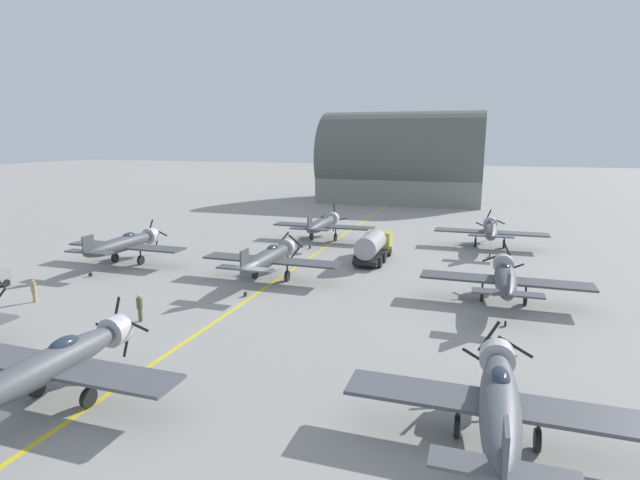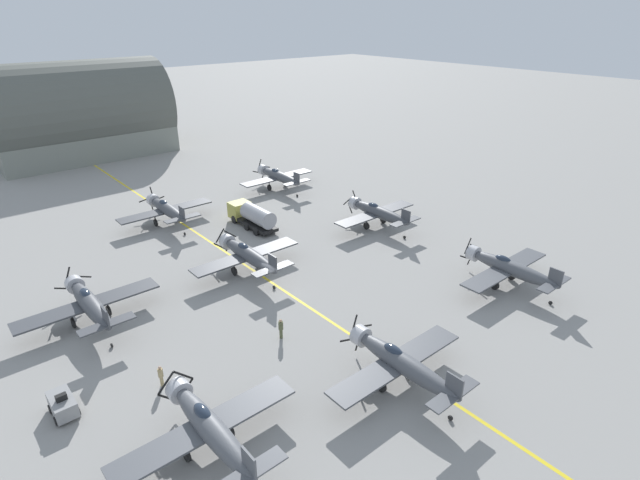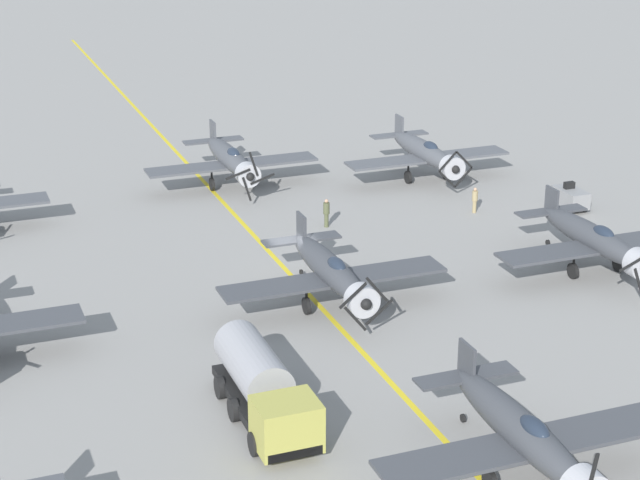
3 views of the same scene
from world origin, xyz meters
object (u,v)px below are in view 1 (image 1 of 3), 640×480
Objects in this scene: airplane_near_right at (499,401)px; fuel_tanker at (373,246)px; airplane_mid_right at (505,278)px; airplane_mid_left at (124,244)px; airplane_far_right at (490,230)px; ground_crew_walking at (34,290)px; airplane_far_center at (323,224)px; ground_crew_inspecting at (140,307)px; hangar at (402,165)px; airplane_near_center at (52,364)px; airplane_mid_center at (269,258)px.

fuel_tanker is at bearing 121.08° from airplane_near_right.
airplane_mid_right is 1.00× the size of airplane_mid_left.
airplane_far_right reaches higher than ground_crew_walking.
airplane_far_center is 7.02× the size of ground_crew_walking.
airplane_far_right is 14.66m from fuel_tanker.
airplane_mid_right is at bearing 11.69° from airplane_mid_left.
airplane_far_center is (-19.59, 17.82, 0.00)m from airplane_mid_right.
airplane_far_right reaches higher than fuel_tanker.
airplane_far_center reaches higher than ground_crew_inspecting.
hangar is at bearing 120.43° from airplane_far_right.
airplane_mid_right is 1.00× the size of airplane_far_right.
airplane_mid_right is 61.38m from hangar.
hangar is at bearing 80.11° from airplane_far_center.
airplane_near_right is at bearing -78.44° from airplane_mid_right.
airplane_near_right is 6.54× the size of ground_crew_inspecting.
airplane_mid_center is at bearing 103.12° from airplane_near_center.
airplane_near_center reaches higher than ground_crew_walking.
airplane_mid_left is at bearing -142.77° from airplane_far_right.
airplane_far_right is at bearing 47.30° from airplane_mid_center.
airplane_near_right is 23.32m from ground_crew_inspecting.
airplane_mid_right is 25.52m from ground_crew_inspecting.
ground_crew_inspecting is at bearing -94.94° from hangar.
airplane_mid_left is 1.00× the size of airplane_near_center.
airplane_far_center is (-18.79, 36.26, -0.00)m from airplane_near_right.
hangar is at bearing 87.03° from airplane_mid_left.
ground_crew_walking is (-32.95, -10.25, -1.08)m from airplane_mid_right.
hangar is (6.05, 69.96, 5.89)m from ground_crew_inspecting.
airplane_far_center is 1.50× the size of fuel_tanker.
airplane_far_center is 6.54× the size of ground_crew_inspecting.
airplane_mid_center reaches higher than ground_crew_walking.
airplane_far_right is at bearing 42.89° from airplane_mid_left.
fuel_tanker is at bearing 62.49° from ground_crew_inspecting.
airplane_mid_center is at bearing -125.14° from fuel_tanker.
ground_crew_inspecting is at bearing -34.01° from airplane_mid_left.
airplane_mid_center is 0.40× the size of hangar.
airplane_mid_right is 34.52m from ground_crew_walking.
fuel_tanker is (-11.04, 28.59, -0.50)m from airplane_near_right.
airplane_near_right is at bearing -18.26° from ground_crew_inspecting.
airplane_near_center is 1.50× the size of fuel_tanker.
ground_crew_inspecting is at bearing 123.43° from airplane_near_center.
airplane_mid_left is at bearing 132.26° from ground_crew_inspecting.
airplane_near_center is (-0.11, -39.05, 0.00)m from airplane_far_center.
airplane_mid_center is 17.47m from airplane_far_center.
airplane_far_right is 1.50× the size of fuel_tanker.
airplane_near_center is (-0.98, -21.60, 0.00)m from airplane_mid_center.
airplane_far_right reaches higher than airplane_mid_center.
ground_crew_inspecting is at bearing -102.69° from airplane_far_center.
airplane_mid_left is at bearing -167.97° from airplane_mid_right.
hangar reaches higher than ground_crew_inspecting.
hangar reaches higher than airplane_mid_right.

